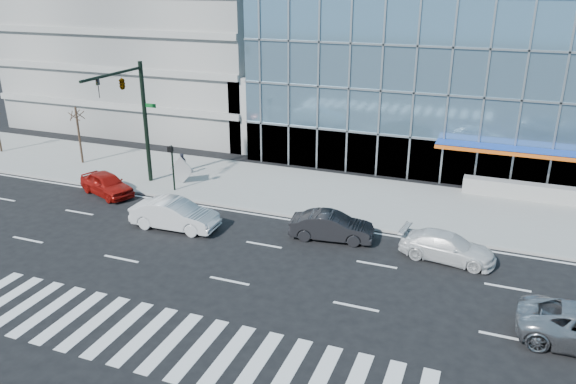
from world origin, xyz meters
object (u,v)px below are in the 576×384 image
at_px(traffic_signal, 129,97).
at_px(dark_sedan, 332,226).
at_px(tilted_panel, 182,170).
at_px(red_sedan, 107,184).
at_px(white_sedan, 175,214).
at_px(pedestrian, 183,164).
at_px(white_suv, 447,247).
at_px(ped_signal_post, 172,161).
at_px(street_tree_near, 76,115).

height_order(traffic_signal, dark_sedan, traffic_signal).
height_order(traffic_signal, tilted_panel, traffic_signal).
height_order(dark_sedan, red_sedan, same).
xyz_separation_m(traffic_signal, white_sedan, (5.55, -4.39, -5.35)).
distance_m(red_sedan, tilted_panel, 4.87).
xyz_separation_m(white_sedan, pedestrian, (-4.08, 7.64, 0.11)).
relative_size(white_suv, red_sedan, 1.09).
xyz_separation_m(ped_signal_post, tilted_panel, (-0.23, 1.41, -1.07)).
bearing_deg(street_tree_near, pedestrian, 2.17).
bearing_deg(ped_signal_post, traffic_signal, -171.48).
relative_size(traffic_signal, ped_signal_post, 2.67).
xyz_separation_m(ped_signal_post, white_sedan, (3.05, -4.76, -1.33)).
height_order(white_suv, tilted_panel, tilted_panel).
bearing_deg(dark_sedan, white_suv, -99.10).
height_order(traffic_signal, street_tree_near, traffic_signal).
bearing_deg(tilted_panel, traffic_signal, -142.57).
bearing_deg(ped_signal_post, white_suv, -10.13).
relative_size(ped_signal_post, red_sedan, 0.70).
distance_m(white_suv, red_sedan, 21.41).
xyz_separation_m(ped_signal_post, pedestrian, (-1.02, 2.88, -1.22)).
bearing_deg(white_sedan, white_suv, -85.67).
relative_size(traffic_signal, dark_sedan, 1.81).
bearing_deg(white_sedan, traffic_signal, 49.62).
xyz_separation_m(ped_signal_post, red_sedan, (-3.79, -1.90, -1.41)).
bearing_deg(traffic_signal, tilted_panel, 38.23).
bearing_deg(pedestrian, red_sedan, 159.17).
bearing_deg(white_suv, white_sedan, 102.72).
xyz_separation_m(red_sedan, pedestrian, (2.76, 4.78, 0.19)).
distance_m(ped_signal_post, red_sedan, 4.47).
height_order(traffic_signal, red_sedan, traffic_signal).
height_order(street_tree_near, tilted_panel, street_tree_near).
distance_m(traffic_signal, white_sedan, 8.87).
relative_size(street_tree_near, white_suv, 0.91).
bearing_deg(traffic_signal, white_suv, -7.85).
xyz_separation_m(dark_sedan, tilted_panel, (-11.82, 4.39, 0.34)).
relative_size(traffic_signal, red_sedan, 1.87).
relative_size(white_sedan, dark_sedan, 1.12).
relative_size(traffic_signal, street_tree_near, 1.89).
relative_size(street_tree_near, dark_sedan, 0.95).
bearing_deg(white_suv, tilted_panel, 82.01).
xyz_separation_m(traffic_signal, ped_signal_post, (2.50, 0.37, -4.02)).
relative_size(pedestrian, tilted_panel, 1.19).
distance_m(red_sedan, pedestrian, 5.52).
height_order(white_suv, dark_sedan, dark_sedan).
bearing_deg(ped_signal_post, red_sedan, -153.37).
bearing_deg(pedestrian, traffic_signal, 164.85).
bearing_deg(pedestrian, white_sedan, -142.69).
xyz_separation_m(pedestrian, tilted_panel, (0.79, -1.47, 0.15)).
height_order(white_suv, red_sedan, red_sedan).
height_order(street_tree_near, white_suv, street_tree_near).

